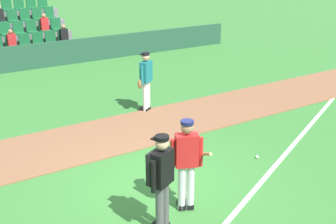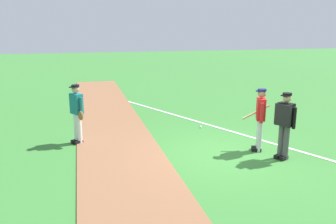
# 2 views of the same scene
# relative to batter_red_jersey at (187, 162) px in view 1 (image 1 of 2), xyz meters

# --- Properties ---
(ground_plane) EXTENTS (80.00, 80.00, 0.00)m
(ground_plane) POSITION_rel_batter_red_jersey_xyz_m (-0.08, 0.97, -0.97)
(ground_plane) COLOR #387A33
(infield_dirt_path) EXTENTS (28.00, 2.31, 0.03)m
(infield_dirt_path) POSITION_rel_batter_red_jersey_xyz_m (-0.08, 3.79, -0.95)
(infield_dirt_path) COLOR brown
(infield_dirt_path) RESTS_ON ground
(foul_line_chalk) EXTENTS (10.89, 5.22, 0.01)m
(foul_line_chalk) POSITION_rel_batter_red_jersey_xyz_m (2.92, 0.47, -0.96)
(foul_line_chalk) COLOR white
(foul_line_chalk) RESTS_ON ground
(dugout_fence) EXTENTS (20.00, 0.16, 1.01)m
(dugout_fence) POSITION_rel_batter_red_jersey_xyz_m (-0.08, 11.48, -0.46)
(dugout_fence) COLOR #234C38
(dugout_fence) RESTS_ON ground
(stadium_bleachers) EXTENTS (5.55, 3.80, 2.70)m
(stadium_bleachers) POSITION_rel_batter_red_jersey_xyz_m (-0.10, 13.77, -0.22)
(stadium_bleachers) COLOR slate
(stadium_bleachers) RESTS_ON ground
(batter_red_jersey) EXTENTS (0.61, 0.80, 1.76)m
(batter_red_jersey) POSITION_rel_batter_red_jersey_xyz_m (0.00, 0.00, 0.00)
(batter_red_jersey) COLOR silver
(batter_red_jersey) RESTS_ON ground
(umpire_home_plate) EXTENTS (0.54, 0.43, 1.76)m
(umpire_home_plate) POSITION_rel_batter_red_jersey_xyz_m (-0.72, -0.30, 0.03)
(umpire_home_plate) COLOR #4C4C4C
(umpire_home_plate) RESTS_ON ground
(runner_teal_jersey) EXTENTS (0.63, 0.44, 1.76)m
(runner_teal_jersey) POSITION_rel_batter_red_jersey_xyz_m (1.91, 4.88, -0.01)
(runner_teal_jersey) COLOR white
(runner_teal_jersey) RESTS_ON ground
(baseball) EXTENTS (0.07, 0.07, 0.07)m
(baseball) POSITION_rel_batter_red_jersey_xyz_m (2.53, 0.82, -0.93)
(baseball) COLOR white
(baseball) RESTS_ON ground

